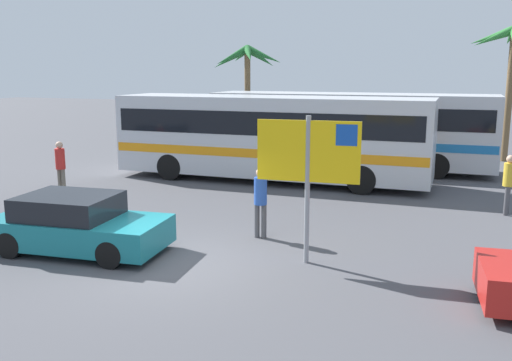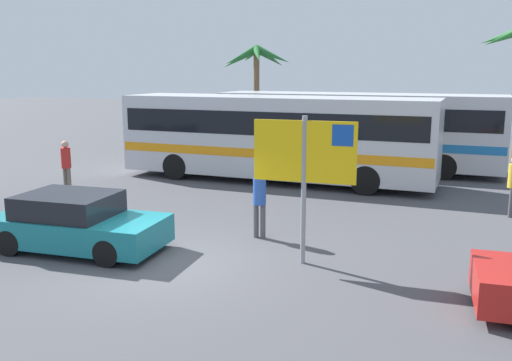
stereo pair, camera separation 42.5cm
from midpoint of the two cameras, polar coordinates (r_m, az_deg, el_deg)
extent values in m
plane|color=#4C4C51|center=(12.32, -8.37, -8.42)|extent=(120.00, 120.00, 0.00)
cube|color=silver|center=(20.92, 2.66, 4.64)|extent=(11.78, 2.69, 2.90)
cube|color=black|center=(20.87, 2.68, 6.14)|extent=(11.31, 2.71, 0.84)
cube|color=orange|center=(20.99, 2.65, 3.26)|extent=(11.66, 2.71, 0.32)
cylinder|color=black|center=(21.40, 13.00, 1.20)|extent=(1.00, 0.28, 1.00)
cylinder|color=black|center=(19.03, 11.84, 0.02)|extent=(1.00, 0.28, 1.00)
cylinder|color=black|center=(23.61, -4.78, 2.37)|extent=(1.00, 0.28, 1.00)
cylinder|color=black|center=(21.49, -7.68, 1.43)|extent=(1.00, 0.28, 1.00)
cube|color=silver|center=(23.95, 10.76, 5.29)|extent=(11.78, 2.69, 2.90)
cube|color=black|center=(23.90, 10.81, 6.60)|extent=(11.31, 2.71, 0.84)
cube|color=#1E70B7|center=(24.01, 10.72, 4.08)|extent=(11.66, 2.71, 0.32)
cylinder|color=black|center=(24.89, 19.49, 2.21)|extent=(1.00, 0.28, 1.00)
cylinder|color=black|center=(22.48, 19.19, 1.33)|extent=(1.00, 0.28, 1.00)
cylinder|color=black|center=(26.20, 3.33, 3.26)|extent=(1.00, 0.28, 1.00)
cylinder|color=black|center=(23.92, 1.47, 2.52)|extent=(1.00, 0.28, 1.00)
cylinder|color=gray|center=(11.85, 5.94, -1.10)|extent=(0.11, 0.11, 3.20)
cube|color=yellow|center=(11.70, 6.03, 2.97)|extent=(2.20, 0.20, 1.30)
cube|color=#1447A8|center=(11.51, 9.97, 4.59)|extent=(0.44, 0.10, 0.44)
cube|color=#19757F|center=(13.53, -16.88, -4.84)|extent=(4.16, 2.17, 0.64)
cube|color=black|center=(13.52, -17.87, -2.37)|extent=(2.23, 1.86, 0.52)
cylinder|color=black|center=(13.66, -10.49, -5.20)|extent=(0.61, 0.21, 0.60)
cylinder|color=black|center=(12.25, -14.14, -7.27)|extent=(0.61, 0.21, 0.60)
cylinder|color=black|center=(14.94, -19.03, -4.21)|extent=(0.61, 0.21, 0.60)
cylinder|color=black|center=(13.67, -23.18, -5.92)|extent=(0.61, 0.21, 0.60)
cylinder|color=#4C4C51|center=(13.86, 1.60, -4.22)|extent=(0.13, 0.13, 0.86)
cylinder|color=#4C4C51|center=(13.91, 0.88, -4.16)|extent=(0.13, 0.13, 0.86)
cylinder|color=#2851B2|center=(13.70, 1.25, -1.08)|extent=(0.32, 0.32, 0.68)
sphere|color=tan|center=(13.61, 1.26, 0.79)|extent=(0.23, 0.23, 0.23)
cylinder|color=#706656|center=(19.98, -18.40, 0.02)|extent=(0.13, 0.13, 0.87)
cylinder|color=#706656|center=(19.85, -18.04, -0.03)|extent=(0.13, 0.13, 0.87)
cylinder|color=red|center=(19.79, -18.36, 2.22)|extent=(0.32, 0.32, 0.69)
sphere|color=tan|center=(19.72, -18.44, 3.54)|extent=(0.24, 0.24, 0.24)
cylinder|color=#4C4C51|center=(17.47, 25.36, -2.08)|extent=(0.13, 0.13, 0.85)
cylinder|color=#4C4C51|center=(17.65, 25.44, -1.97)|extent=(0.13, 0.13, 0.85)
cone|color=#2D7533|center=(28.04, 24.40, 13.31)|extent=(2.05, 0.94, 0.98)
cone|color=#2D7533|center=(27.41, 24.61, 13.23)|extent=(1.99, 1.25, 1.11)
cylinder|color=brown|center=(30.60, 0.45, 8.24)|extent=(0.32, 0.32, 5.06)
cone|color=#23662D|center=(30.07, 2.15, 12.68)|extent=(2.20, 0.77, 1.15)
cone|color=#23662D|center=(31.22, 1.83, 12.50)|extent=(1.36, 2.10, 1.29)
cone|color=#23662D|center=(31.54, -0.18, 12.74)|extent=(1.76, 1.94, 1.03)
cone|color=#23662D|center=(30.86, -1.27, 12.42)|extent=(2.13, 0.58, 1.38)
cone|color=#23662D|center=(29.99, -1.11, 12.62)|extent=(1.52, 2.05, 1.23)
cone|color=#23662D|center=(29.55, 0.60, 12.81)|extent=(1.33, 2.15, 1.06)
camera|label=1|loc=(0.21, -89.16, 0.17)|focal=38.97mm
camera|label=2|loc=(0.21, 90.84, -0.17)|focal=38.97mm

